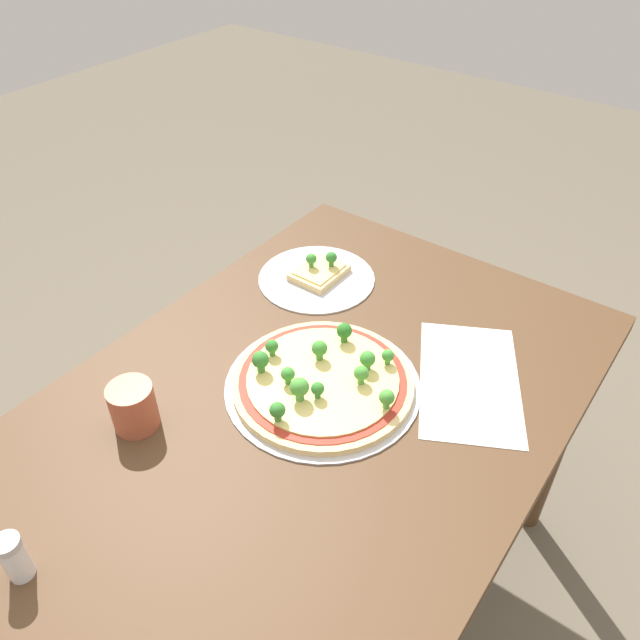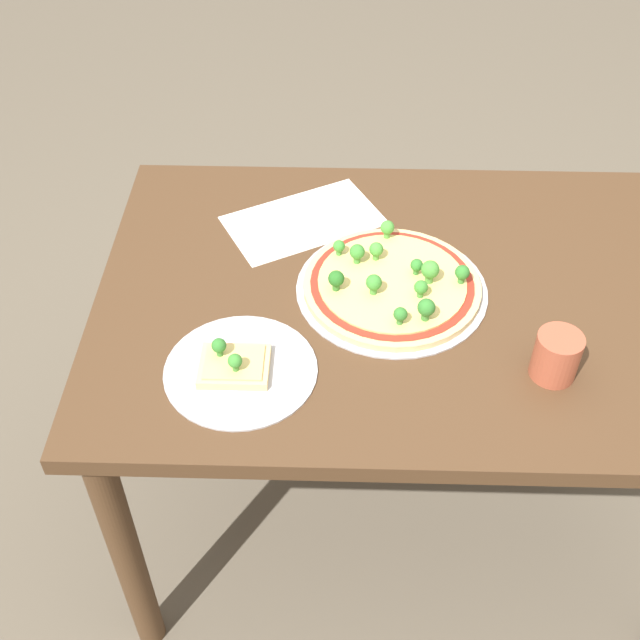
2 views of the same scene
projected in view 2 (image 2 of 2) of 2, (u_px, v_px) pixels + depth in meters
The scene contains 6 objects.
ground_plane at pixel (395, 502), 2.06m from camera, with size 8.00×8.00×0.00m, color brown.
dining_table at pixel (416, 326), 1.62m from camera, with size 1.25×0.84×0.74m.
pizza_tray_whole at pixel (392, 283), 1.54m from camera, with size 0.37×0.37×0.07m.
pizza_tray_slice at pixel (237, 367), 1.39m from camera, with size 0.27×0.27×0.06m.
drinking_cup at pixel (556, 356), 1.37m from camera, with size 0.08×0.08×0.09m, color #AD5138.
paper_menu at pixel (304, 221), 1.71m from camera, with size 0.32×0.19×0.00m, color white.
Camera 2 is at (-0.16, -1.15, 1.78)m, focal length 45.00 mm.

